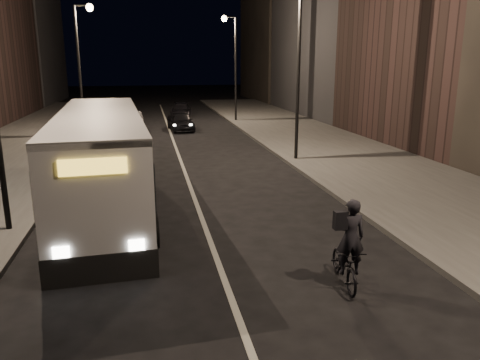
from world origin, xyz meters
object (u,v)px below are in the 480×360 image
car_near (181,121)px  car_mid (130,121)px  cyclist_on_bicycle (346,257)px  streetlight_left_far (82,53)px  streetlight_right_mid (294,50)px  city_bus (102,156)px  car_far (181,110)px  streetlight_right_far (232,54)px

car_near → car_mid: bearing=164.1°
cyclist_on_bicycle → car_mid: size_ratio=0.48×
streetlight_left_far → cyclist_on_bicycle: size_ratio=3.99×
streetlight_right_mid → car_mid: (-8.07, 12.58, -4.67)m
city_bus → car_far: city_bus is taller
city_bus → streetlight_right_far: bearing=65.1°
streetlight_right_mid → car_far: streetlight_right_mid is taller
streetlight_left_far → cyclist_on_bicycle: streetlight_left_far is taller
city_bus → car_far: (4.56, 26.44, -1.16)m
streetlight_left_far → cyclist_on_bicycle: bearing=-70.9°
city_bus → car_near: size_ratio=3.14×
streetlight_right_far → car_far: 7.69m
streetlight_right_mid → streetlight_left_far: (-10.66, 10.00, 0.00)m
car_near → car_far: size_ratio=0.94×
streetlight_right_far → car_mid: size_ratio=1.93×
streetlight_right_mid → car_near: size_ratio=2.11×
car_mid → car_far: car_mid is taller
streetlight_right_mid → cyclist_on_bicycle: size_ratio=3.99×
streetlight_right_mid → car_far: bearing=100.6°
car_near → streetlight_left_far: bearing=-168.4°
cyclist_on_bicycle → car_mid: (-5.33, 25.46, 0.02)m
car_near → city_bus: bearing=-108.7°
streetlight_right_mid → streetlight_left_far: 14.62m
city_bus → car_mid: bearing=85.1°
cyclist_on_bicycle → car_mid: 26.01m
streetlight_left_far → car_far: bearing=57.4°
car_near → car_far: car_near is taller
streetlight_right_far → car_mid: bearing=-157.0°
streetlight_right_far → city_bus: (-8.43, -21.81, -3.61)m
streetlight_right_mid → cyclist_on_bicycle: 13.98m
city_bus → car_far: size_ratio=2.95×
car_far → cyclist_on_bicycle: bearing=-80.6°
streetlight_right_far → cyclist_on_bicycle: bearing=-95.4°
city_bus → car_far: bearing=76.5°
cyclist_on_bicycle → car_far: (-1.14, 33.51, -0.08)m
cyclist_on_bicycle → car_near: size_ratio=0.53×
cyclist_on_bicycle → car_near: cyclist_on_bicycle is taller
streetlight_left_far → city_bus: streetlight_left_far is taller
streetlight_right_mid → city_bus: streetlight_right_mid is taller
streetlight_left_far → car_far: (6.79, 10.63, -4.77)m
city_bus → streetlight_left_far: bearing=94.3°
streetlight_right_far → streetlight_left_far: same height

